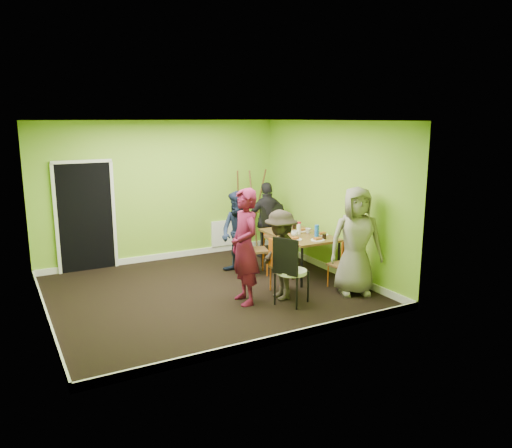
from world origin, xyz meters
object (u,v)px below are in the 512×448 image
(orange_bottle, at_px, (290,231))
(chair_front_end, at_px, (344,261))
(chair_left_far, at_px, (252,245))
(person_left_far, at_px, (239,234))
(dining_table, at_px, (299,237))
(easel, at_px, (250,211))
(person_front_end, at_px, (356,241))
(chair_back_end, at_px, (272,221))
(thermos, at_px, (299,229))
(chair_left_near, at_px, (280,263))
(chair_bentwood, at_px, (289,268))
(person_back_end, at_px, (267,220))
(person_standing, at_px, (245,247))
(person_left_near, at_px, (281,255))
(blue_bottle, at_px, (317,231))

(orange_bottle, bearing_deg, chair_front_end, -74.95)
(chair_left_far, bearing_deg, person_left_far, -104.14)
(dining_table, height_order, easel, easel)
(chair_front_end, bearing_deg, easel, 86.91)
(chair_front_end, height_order, person_front_end, person_front_end)
(chair_back_end, distance_m, thermos, 1.13)
(chair_front_end, xyz_separation_m, person_left_far, (-1.21, 1.55, 0.29))
(chair_left_near, bearing_deg, dining_table, 130.48)
(chair_back_end, xyz_separation_m, chair_bentwood, (-1.11, -2.43, -0.18))
(dining_table, bearing_deg, person_back_end, 87.83)
(chair_front_end, distance_m, person_left_far, 1.99)
(chair_back_end, bearing_deg, chair_left_near, 72.40)
(easel, height_order, person_back_end, easel)
(dining_table, distance_m, person_front_end, 1.38)
(chair_left_near, distance_m, person_back_end, 2.20)
(easel, bearing_deg, chair_left_near, -107.23)
(person_left_far, distance_m, person_front_end, 2.19)
(dining_table, relative_size, person_left_far, 0.97)
(chair_left_far, distance_m, person_back_end, 1.27)
(chair_left_far, distance_m, person_standing, 1.48)
(orange_bottle, bearing_deg, thermos, -43.84)
(chair_left_far, distance_m, person_left_near, 1.36)
(chair_front_end, height_order, person_back_end, person_back_end)
(chair_bentwood, distance_m, blue_bottle, 1.56)
(person_left_far, relative_size, person_front_end, 0.87)
(thermos, height_order, person_left_far, person_left_far)
(chair_front_end, height_order, chair_bentwood, chair_bentwood)
(chair_left_far, relative_size, easel, 0.55)
(chair_left_near, xyz_separation_m, person_standing, (-0.72, -0.14, 0.39))
(dining_table, distance_m, person_left_near, 1.39)
(chair_left_near, relative_size, easel, 0.51)
(person_left_far, bearing_deg, person_left_near, -19.66)
(person_standing, height_order, person_left_near, person_standing)
(dining_table, height_order, chair_back_end, chair_back_end)
(person_front_end, bearing_deg, person_left_far, 146.87)
(dining_table, height_order, person_standing, person_standing)
(chair_front_end, distance_m, person_front_end, 0.48)
(chair_left_far, xyz_separation_m, blue_bottle, (0.97, -0.67, 0.30))
(chair_front_end, distance_m, thermos, 1.17)
(easel, relative_size, person_left_near, 1.23)
(chair_front_end, xyz_separation_m, orange_bottle, (-0.32, 1.21, 0.31))
(chair_front_end, height_order, blue_bottle, blue_bottle)
(chair_front_end, height_order, orange_bottle, chair_front_end)
(chair_left_near, xyz_separation_m, thermos, (0.85, 0.74, 0.34))
(chair_left_far, relative_size, person_left_near, 0.68)
(orange_bottle, bearing_deg, blue_bottle, -56.19)
(chair_left_near, relative_size, chair_back_end, 0.82)
(person_left_far, bearing_deg, chair_left_far, 39.69)
(chair_bentwood, distance_m, thermos, 1.67)
(person_back_end, bearing_deg, orange_bottle, 90.47)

